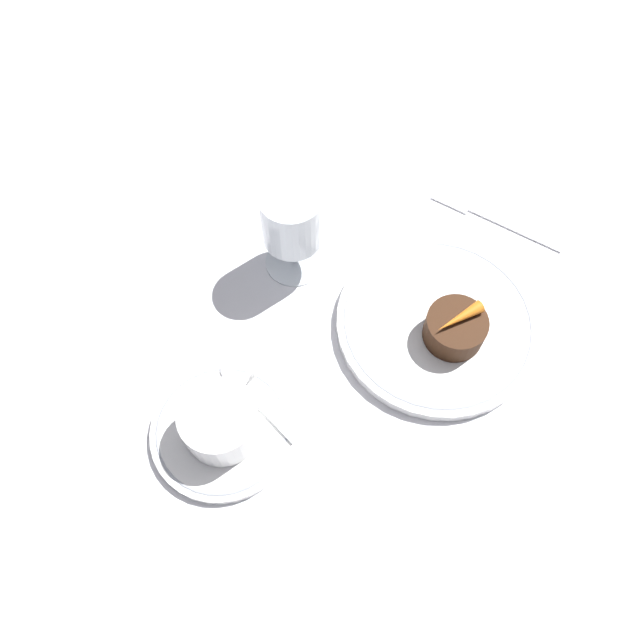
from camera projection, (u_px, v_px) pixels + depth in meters
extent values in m
plane|color=white|center=(405.00, 330.00, 0.72)|extent=(3.00, 3.00, 0.00)
cylinder|color=white|center=(437.00, 324.00, 0.72)|extent=(0.23, 0.23, 0.01)
torus|color=#999EA8|center=(437.00, 321.00, 0.71)|extent=(0.22, 0.22, 0.00)
cylinder|color=white|center=(223.00, 430.00, 0.66)|extent=(0.15, 0.15, 0.01)
torus|color=#999EA8|center=(222.00, 429.00, 0.66)|extent=(0.14, 0.14, 0.00)
cylinder|color=white|center=(220.00, 422.00, 0.63)|extent=(0.08, 0.08, 0.05)
cylinder|color=#331E0F|center=(220.00, 422.00, 0.63)|extent=(0.07, 0.07, 0.04)
torus|color=white|center=(246.00, 383.00, 0.65)|extent=(0.04, 0.01, 0.04)
cube|color=silver|center=(264.00, 410.00, 0.66)|extent=(0.03, 0.09, 0.00)
ellipsoid|color=silver|center=(228.00, 373.00, 0.68)|extent=(0.02, 0.03, 0.00)
cylinder|color=silver|center=(295.00, 261.00, 0.76)|extent=(0.07, 0.07, 0.01)
cylinder|color=silver|center=(294.00, 248.00, 0.74)|extent=(0.01, 0.01, 0.05)
cylinder|color=silver|center=(292.00, 218.00, 0.69)|extent=(0.07, 0.07, 0.07)
cylinder|color=maroon|center=(292.00, 225.00, 0.70)|extent=(0.06, 0.06, 0.04)
cube|color=silver|center=(515.00, 228.00, 0.79)|extent=(0.01, 0.13, 0.01)
cube|color=silver|center=(452.00, 200.00, 0.81)|extent=(0.02, 0.05, 0.01)
cylinder|color=#381E0F|center=(455.00, 328.00, 0.69)|extent=(0.07, 0.07, 0.04)
cone|color=orange|center=(459.00, 318.00, 0.67)|extent=(0.06, 0.04, 0.01)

